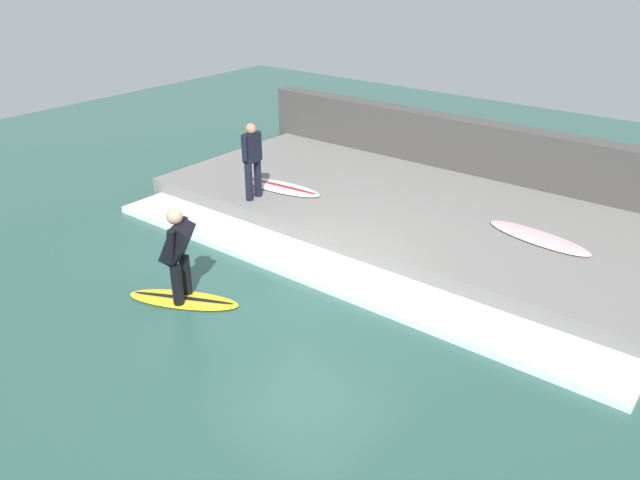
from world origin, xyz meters
The scene contains 9 objects.
ground_plane centered at (0.00, 0.00, 0.00)m, with size 28.00×28.00×0.00m, color #2D564C.
concrete_ledge centered at (3.28, 0.00, 0.19)m, with size 4.40×10.24×0.39m, color slate.
back_wall centered at (5.73, 0.00, 0.76)m, with size 0.50×10.76×1.52m, color #474442.
wave_foam_crest centered at (0.57, 0.00, 0.06)m, with size 1.02×9.73×0.12m, color silver.
surfboard_riding centered at (-1.48, 1.21, 0.03)m, with size 1.24×1.82×0.07m.
surfer_riding centered at (-1.48, 1.21, 0.88)m, with size 0.57×0.60×1.48m.
surfer_waiting_near centered at (1.60, 2.62, 1.23)m, with size 0.51×0.24×1.51m.
surfboard_waiting_near centered at (2.33, 2.53, 0.42)m, with size 0.76×1.89×0.07m.
surfboard_spare centered at (3.22, -2.52, 0.42)m, with size 0.89×1.95×0.06m.
Camera 1 is at (-6.65, -5.50, 5.00)m, focal length 35.00 mm.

